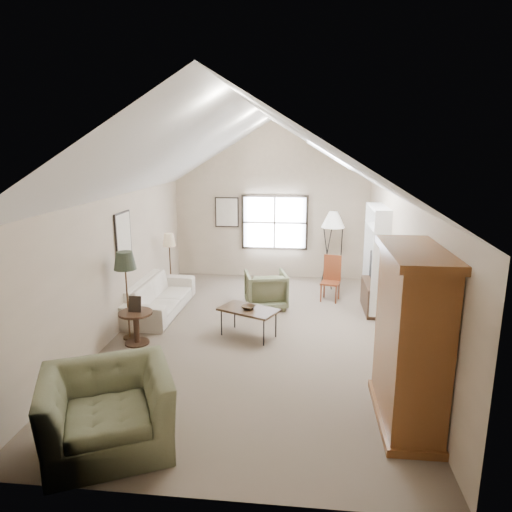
# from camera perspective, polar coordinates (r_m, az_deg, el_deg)

# --- Properties ---
(room_shell) EXTENTS (5.01, 8.01, 4.00)m
(room_shell) POSITION_cam_1_polar(r_m,az_deg,el_deg) (7.75, -0.33, 12.42)
(room_shell) COLOR #6F614F
(room_shell) RESTS_ON ground
(window) EXTENTS (1.72, 0.08, 1.42)m
(window) POSITION_cam_1_polar(r_m,az_deg,el_deg) (11.84, 2.34, 4.20)
(window) COLOR black
(window) RESTS_ON room_shell
(skylight) EXTENTS (0.80, 1.20, 0.52)m
(skylight) POSITION_cam_1_polar(r_m,az_deg,el_deg) (8.61, 9.21, 12.43)
(skylight) COLOR white
(skylight) RESTS_ON room_shell
(wall_art) EXTENTS (1.97, 3.71, 0.88)m
(wall_art) POSITION_cam_1_polar(r_m,az_deg,el_deg) (10.15, -9.68, 4.07)
(wall_art) COLOR black
(wall_art) RESTS_ON room_shell
(armoire) EXTENTS (0.60, 1.50, 2.20)m
(armoire) POSITION_cam_1_polar(r_m,az_deg,el_deg) (5.90, 18.72, -9.67)
(armoire) COLOR brown
(armoire) RESTS_ON ground
(tv_alcove) EXTENTS (0.32, 1.30, 2.10)m
(tv_alcove) POSITION_cam_1_polar(r_m,az_deg,el_deg) (9.67, 14.72, -0.15)
(tv_alcove) COLOR white
(tv_alcove) RESTS_ON ground
(media_console) EXTENTS (0.34, 1.18, 0.60)m
(media_console) POSITION_cam_1_polar(r_m,az_deg,el_deg) (9.89, 14.31, -4.94)
(media_console) COLOR #382316
(media_console) RESTS_ON ground
(tv_panel) EXTENTS (0.05, 0.90, 0.55)m
(tv_panel) POSITION_cam_1_polar(r_m,az_deg,el_deg) (9.72, 14.52, -1.46)
(tv_panel) COLOR black
(tv_panel) RESTS_ON media_console
(sofa) EXTENTS (0.96, 2.35, 0.68)m
(sofa) POSITION_cam_1_polar(r_m,az_deg,el_deg) (9.71, -11.98, -4.90)
(sofa) COLOR beige
(sofa) RESTS_ON ground
(armchair_near) EXTENTS (1.78, 1.70, 0.91)m
(armchair_near) POSITION_cam_1_polar(r_m,az_deg,el_deg) (5.68, -18.04, -17.90)
(armchair_near) COLOR #606547
(armchair_near) RESTS_ON ground
(armchair_far) EXTENTS (1.02, 1.04, 0.78)m
(armchair_far) POSITION_cam_1_polar(r_m,az_deg,el_deg) (9.74, 1.24, -4.22)
(armchair_far) COLOR #606446
(armchair_far) RESTS_ON ground
(coffee_table) EXTENTS (1.17, 0.95, 0.53)m
(coffee_table) POSITION_cam_1_polar(r_m,az_deg,el_deg) (8.32, -0.94, -8.32)
(coffee_table) COLOR #3E2819
(coffee_table) RESTS_ON ground
(bowl) EXTENTS (0.33, 0.33, 0.06)m
(bowl) POSITION_cam_1_polar(r_m,az_deg,el_deg) (8.21, -0.95, -6.42)
(bowl) COLOR #342615
(bowl) RESTS_ON coffee_table
(side_table) EXTENTS (0.60, 0.60, 0.59)m
(side_table) POSITION_cam_1_polar(r_m,az_deg,el_deg) (8.28, -14.72, -8.66)
(side_table) COLOR #362316
(side_table) RESTS_ON ground
(side_chair) EXTENTS (0.48, 0.48, 1.01)m
(side_chair) POSITION_cam_1_polar(r_m,az_deg,el_deg) (10.25, 9.29, -2.83)
(side_chair) COLOR brown
(side_chair) RESTS_ON ground
(tripod_lamp) EXTENTS (0.67, 0.67, 1.90)m
(tripod_lamp) POSITION_cam_1_polar(r_m,az_deg,el_deg) (11.17, 9.49, 0.85)
(tripod_lamp) COLOR silver
(tripod_lamp) RESTS_ON ground
(dark_lamp) EXTENTS (0.40, 0.40, 1.63)m
(dark_lamp) POSITION_cam_1_polar(r_m,az_deg,el_deg) (8.35, -15.81, -4.73)
(dark_lamp) COLOR black
(dark_lamp) RESTS_ON ground
(tan_lamp) EXTENTS (0.30, 0.30, 1.46)m
(tan_lamp) POSITION_cam_1_polar(r_m,az_deg,el_deg) (10.73, -10.68, -0.91)
(tan_lamp) COLOR tan
(tan_lamp) RESTS_ON ground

